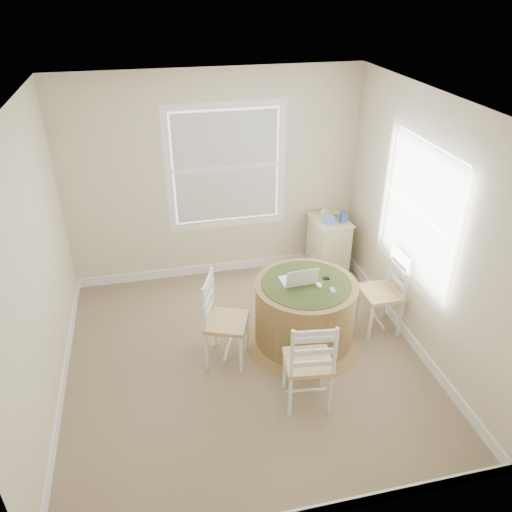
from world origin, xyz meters
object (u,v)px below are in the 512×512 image
object	(u,v)px
laptop	(298,280)
chair_right	(381,292)
round_table	(305,311)
chair_left	(227,321)
chair_near	(308,361)
corner_chest	(328,245)

from	to	relation	value
laptop	chair_right	bearing A→B (deg)	178.24
round_table	chair_left	distance (m)	0.85
chair_near	chair_right	size ratio (longest dim) A/B	1.00
chair_left	laptop	world-z (taller)	laptop
chair_near	laptop	xyz separation A→B (m)	(0.15, 0.85, 0.31)
chair_left	chair_near	xyz separation A→B (m)	(0.61, -0.73, 0.00)
chair_left	corner_chest	xyz separation A→B (m)	(1.59, 1.43, -0.09)
round_table	chair_right	distance (m)	0.89
chair_right	round_table	bearing A→B (deg)	-85.92
chair_left	laptop	size ratio (longest dim) A/B	2.77
corner_chest	chair_right	bearing A→B (deg)	-88.55
laptop	corner_chest	bearing A→B (deg)	-125.10
chair_left	chair_near	distance (m)	0.96
chair_near	corner_chest	world-z (taller)	chair_near
laptop	corner_chest	xyz separation A→B (m)	(0.83, 1.32, -0.40)
round_table	chair_right	world-z (taller)	chair_right
round_table	chair_near	xyz separation A→B (m)	(-0.23, -0.81, 0.06)
round_table	chair_left	xyz separation A→B (m)	(-0.84, -0.08, 0.06)
chair_near	chair_right	bearing A→B (deg)	-134.47
round_table	laptop	size ratio (longest dim) A/B	3.60
chair_left	chair_right	bearing A→B (deg)	-64.80
chair_right	laptop	world-z (taller)	laptop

